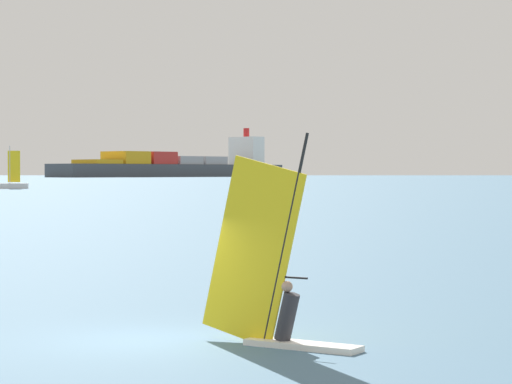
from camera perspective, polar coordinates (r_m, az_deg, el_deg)
The scene contains 4 objects.
ground_plane at distance 22.18m, azimuth -5.41°, elevation -7.73°, with size 4000.00×4000.00×0.00m, color #476B84.
windsurfer at distance 21.28m, azimuth 0.94°, elevation -5.06°, with size 3.44×1.33×4.21m.
cargo_ship at distance 702.06m, azimuth -4.24°, elevation 1.36°, with size 111.19×167.64×33.14m.
small_sailboat at distance 220.63m, azimuth -12.73°, elevation 0.37°, with size 7.63×5.48×8.48m.
Camera 1 is at (7.60, -20.56, 3.39)m, focal length 76.53 mm.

